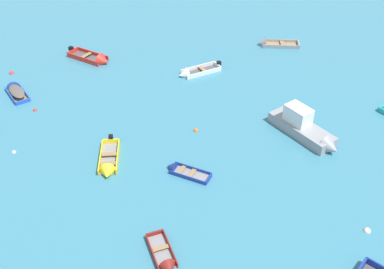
{
  "coord_description": "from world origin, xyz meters",
  "views": [
    {
      "loc": [
        -4.39,
        -3.44,
        19.61
      ],
      "look_at": [
        0.0,
        22.46,
        0.15
      ],
      "focal_mm": 42.32,
      "sensor_mm": 36.0,
      "label": 1
    }
  ],
  "objects_px": {
    "rowboat_blue_distant_center": "(15,90)",
    "mooring_buoy_midfield": "(35,110)",
    "rowboat_white_cluster_outer": "(192,73)",
    "rowboat_grey_back_row_center": "(269,44)",
    "motor_launch_grey_outer_left": "(306,129)",
    "rowboat_red_back_row_left": "(96,59)",
    "mooring_buoy_between_boats_left": "(196,131)",
    "mooring_buoy_near_foreground": "(367,231)",
    "mooring_buoy_between_boats_right": "(14,152)",
    "rowboat_deep_blue_midfield_right": "(179,170)",
    "mooring_buoy_far_field": "(12,73)",
    "rowboat_yellow_back_row_right": "(108,165)",
    "rowboat_maroon_far_right": "(166,262)"
  },
  "relations": [
    {
      "from": "rowboat_blue_distant_center",
      "to": "mooring_buoy_midfield",
      "type": "xyz_separation_m",
      "value": [
        1.89,
        -3.04,
        -0.25
      ]
    },
    {
      "from": "rowboat_white_cluster_outer",
      "to": "rowboat_grey_back_row_center",
      "type": "relative_size",
      "value": 0.98
    },
    {
      "from": "motor_launch_grey_outer_left",
      "to": "rowboat_red_back_row_left",
      "type": "height_order",
      "value": "motor_launch_grey_outer_left"
    },
    {
      "from": "rowboat_grey_back_row_center",
      "to": "mooring_buoy_between_boats_left",
      "type": "distance_m",
      "value": 16.17
    },
    {
      "from": "mooring_buoy_near_foreground",
      "to": "mooring_buoy_between_boats_right",
      "type": "xyz_separation_m",
      "value": [
        -20.74,
        10.73,
        0.0
      ]
    },
    {
      "from": "rowboat_red_back_row_left",
      "to": "rowboat_deep_blue_midfield_right",
      "type": "bearing_deg",
      "value": -72.28
    },
    {
      "from": "rowboat_deep_blue_midfield_right",
      "to": "mooring_buoy_far_field",
      "type": "xyz_separation_m",
      "value": [
        -12.79,
        15.59,
        -0.13
      ]
    },
    {
      "from": "rowboat_blue_distant_center",
      "to": "rowboat_deep_blue_midfield_right",
      "type": "bearing_deg",
      "value": -45.33
    },
    {
      "from": "rowboat_white_cluster_outer",
      "to": "mooring_buoy_between_boats_right",
      "type": "xyz_separation_m",
      "value": [
        -13.97,
        -8.78,
        -0.19
      ]
    },
    {
      "from": "rowboat_grey_back_row_center",
      "to": "mooring_buoy_between_boats_right",
      "type": "xyz_separation_m",
      "value": [
        -22.49,
        -13.4,
        -0.17
      ]
    },
    {
      "from": "rowboat_red_back_row_left",
      "to": "mooring_buoy_between_boats_left",
      "type": "distance_m",
      "value": 14.31
    },
    {
      "from": "mooring_buoy_midfield",
      "to": "mooring_buoy_between_boats_right",
      "type": "height_order",
      "value": "mooring_buoy_midfield"
    },
    {
      "from": "rowboat_deep_blue_midfield_right",
      "to": "rowboat_grey_back_row_center",
      "type": "height_order",
      "value": "rowboat_grey_back_row_center"
    },
    {
      "from": "mooring_buoy_between_boats_left",
      "to": "rowboat_blue_distant_center",
      "type": "bearing_deg",
      "value": 150.56
    },
    {
      "from": "rowboat_red_back_row_left",
      "to": "mooring_buoy_between_boats_right",
      "type": "relative_size",
      "value": 14.45
    },
    {
      "from": "rowboat_red_back_row_left",
      "to": "mooring_buoy_midfield",
      "type": "xyz_separation_m",
      "value": [
        -4.77,
        -7.56,
        -0.21
      ]
    },
    {
      "from": "rowboat_blue_distant_center",
      "to": "mooring_buoy_far_field",
      "type": "xyz_separation_m",
      "value": [
        -0.82,
        3.48,
        -0.25
      ]
    },
    {
      "from": "rowboat_grey_back_row_center",
      "to": "rowboat_red_back_row_left",
      "type": "distance_m",
      "value": 16.85
    },
    {
      "from": "rowboat_deep_blue_midfield_right",
      "to": "rowboat_white_cluster_outer",
      "type": "relative_size",
      "value": 0.72
    },
    {
      "from": "rowboat_yellow_back_row_right",
      "to": "motor_launch_grey_outer_left",
      "type": "bearing_deg",
      "value": 4.62
    },
    {
      "from": "rowboat_deep_blue_midfield_right",
      "to": "mooring_buoy_near_foreground",
      "type": "relative_size",
      "value": 7.43
    },
    {
      "from": "rowboat_maroon_far_right",
      "to": "mooring_buoy_between_boats_right",
      "type": "height_order",
      "value": "rowboat_maroon_far_right"
    },
    {
      "from": "rowboat_deep_blue_midfield_right",
      "to": "mooring_buoy_far_field",
      "type": "height_order",
      "value": "rowboat_deep_blue_midfield_right"
    },
    {
      "from": "motor_launch_grey_outer_left",
      "to": "rowboat_red_back_row_left",
      "type": "xyz_separation_m",
      "value": [
        -14.87,
        14.34,
        -0.43
      ]
    },
    {
      "from": "rowboat_grey_back_row_center",
      "to": "mooring_buoy_midfield",
      "type": "relative_size",
      "value": 12.96
    },
    {
      "from": "rowboat_blue_distant_center",
      "to": "mooring_buoy_between_boats_left",
      "type": "bearing_deg",
      "value": -29.44
    },
    {
      "from": "rowboat_deep_blue_midfield_right",
      "to": "mooring_buoy_near_foreground",
      "type": "height_order",
      "value": "rowboat_deep_blue_midfield_right"
    },
    {
      "from": "rowboat_maroon_far_right",
      "to": "motor_launch_grey_outer_left",
      "type": "xyz_separation_m",
      "value": [
        11.28,
        9.45,
        0.5
      ]
    },
    {
      "from": "rowboat_blue_distant_center",
      "to": "rowboat_red_back_row_left",
      "type": "bearing_deg",
      "value": 34.15
    },
    {
      "from": "mooring_buoy_between_boats_left",
      "to": "rowboat_maroon_far_right",
      "type": "bearing_deg",
      "value": -107.59
    },
    {
      "from": "rowboat_blue_distant_center",
      "to": "rowboat_red_back_row_left",
      "type": "relative_size",
      "value": 0.83
    },
    {
      "from": "rowboat_red_back_row_left",
      "to": "rowboat_grey_back_row_center",
      "type": "bearing_deg",
      "value": 2.19
    },
    {
      "from": "motor_launch_grey_outer_left",
      "to": "rowboat_yellow_back_row_right",
      "type": "xyz_separation_m",
      "value": [
        -14.09,
        -1.14,
        -0.45
      ]
    },
    {
      "from": "rowboat_maroon_far_right",
      "to": "rowboat_yellow_back_row_right",
      "type": "height_order",
      "value": "rowboat_yellow_back_row_right"
    },
    {
      "from": "rowboat_grey_back_row_center",
      "to": "mooring_buoy_near_foreground",
      "type": "relative_size",
      "value": 10.6
    },
    {
      "from": "motor_launch_grey_outer_left",
      "to": "mooring_buoy_midfield",
      "type": "bearing_deg",
      "value": 160.96
    },
    {
      "from": "rowboat_deep_blue_midfield_right",
      "to": "rowboat_grey_back_row_center",
      "type": "relative_size",
      "value": 0.7
    },
    {
      "from": "rowboat_grey_back_row_center",
      "to": "rowboat_red_back_row_left",
      "type": "relative_size",
      "value": 1.02
    },
    {
      "from": "rowboat_grey_back_row_center",
      "to": "mooring_buoy_near_foreground",
      "type": "xyz_separation_m",
      "value": [
        -1.75,
        -24.13,
        -0.17
      ]
    },
    {
      "from": "mooring_buoy_near_foreground",
      "to": "mooring_buoy_between_boats_right",
      "type": "relative_size",
      "value": 1.4
    },
    {
      "from": "rowboat_deep_blue_midfield_right",
      "to": "motor_launch_grey_outer_left",
      "type": "distance_m",
      "value": 9.84
    },
    {
      "from": "motor_launch_grey_outer_left",
      "to": "mooring_buoy_near_foreground",
      "type": "bearing_deg",
      "value": -88.6
    },
    {
      "from": "mooring_buoy_midfield",
      "to": "rowboat_white_cluster_outer",
      "type": "bearing_deg",
      "value": 15.3
    },
    {
      "from": "rowboat_grey_back_row_center",
      "to": "mooring_buoy_between_boats_left",
      "type": "relative_size",
      "value": 12.08
    },
    {
      "from": "rowboat_deep_blue_midfield_right",
      "to": "mooring_buoy_between_boats_left",
      "type": "xyz_separation_m",
      "value": [
        1.9,
        4.28,
        -0.13
      ]
    },
    {
      "from": "rowboat_red_back_row_left",
      "to": "mooring_buoy_far_field",
      "type": "height_order",
      "value": "rowboat_red_back_row_left"
    },
    {
      "from": "rowboat_grey_back_row_center",
      "to": "mooring_buoy_near_foreground",
      "type": "distance_m",
      "value": 24.19
    },
    {
      "from": "rowboat_maroon_far_right",
      "to": "rowboat_deep_blue_midfield_right",
      "type": "xyz_separation_m",
      "value": [
        1.72,
        7.15,
        -0.02
      ]
    },
    {
      "from": "rowboat_maroon_far_right",
      "to": "rowboat_white_cluster_outer",
      "type": "bearing_deg",
      "value": 76.57
    },
    {
      "from": "rowboat_deep_blue_midfield_right",
      "to": "mooring_buoy_far_field",
      "type": "relative_size",
      "value": 7.01
    }
  ]
}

